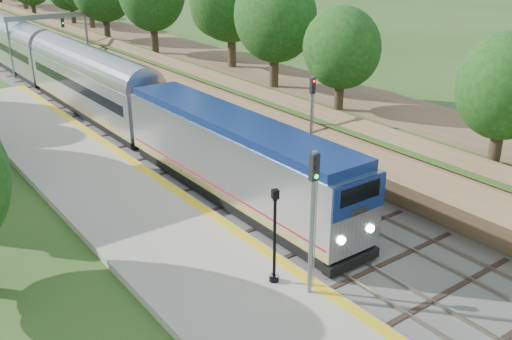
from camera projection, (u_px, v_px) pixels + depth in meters
trackbed at (35, 66)px, 64.04m from camera, size 9.50×170.00×0.28m
platform at (163, 235)px, 27.29m from camera, size 6.40×68.00×0.38m
yellow_stripe at (213, 216)px, 28.79m from camera, size 0.55×68.00×0.01m
embankment at (104, 42)px, 67.94m from camera, size 10.64×170.00×11.70m
signal_gantry at (48, 28)px, 58.78m from camera, size 8.40×0.38×6.20m
lamppost_far at (275, 242)px, 22.64m from camera, size 0.40×0.40×4.09m
signal_platform at (313, 209)px, 21.22m from camera, size 0.35×0.28×5.95m
signal_farside at (312, 114)px, 34.00m from camera, size 0.32×0.25×5.81m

